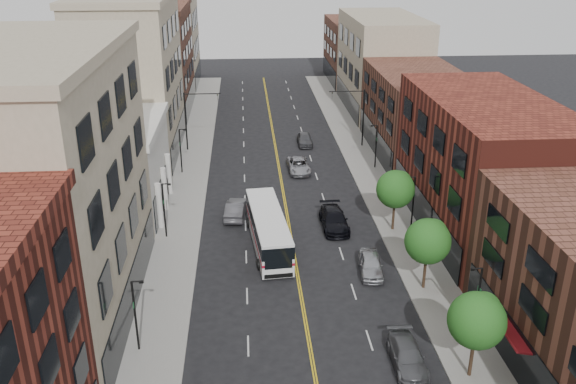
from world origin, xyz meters
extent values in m
cube|color=gray|center=(-10.00, 35.00, 0.07)|extent=(4.00, 110.00, 0.15)
cube|color=gray|center=(10.00, 35.00, 0.07)|extent=(4.00, 110.00, 0.15)
cube|color=gray|center=(-17.00, 13.00, 9.00)|extent=(10.00, 22.00, 18.00)
cube|color=silver|center=(-17.00, 31.00, 4.00)|extent=(10.00, 14.00, 8.00)
cube|color=gray|center=(-17.00, 48.00, 9.00)|extent=(10.00, 20.00, 18.00)
cube|color=brown|center=(-17.00, 68.00, 7.50)|extent=(10.00, 20.00, 15.00)
cube|color=gray|center=(-17.00, 86.00, 10.00)|extent=(10.00, 16.00, 20.00)
cube|color=#591F17|center=(17.00, 24.00, 6.00)|extent=(10.00, 22.00, 12.00)
cube|color=brown|center=(17.00, 45.00, 5.00)|extent=(10.00, 20.00, 10.00)
cube|color=gray|center=(17.00, 66.00, 7.00)|extent=(10.00, 22.00, 14.00)
cube|color=brown|center=(17.00, 86.00, 5.50)|extent=(10.00, 18.00, 11.00)
cylinder|color=black|center=(9.30, 4.00, 1.40)|extent=(0.22, 0.22, 2.50)
sphere|color=#1B5016|center=(9.30, 4.00, 4.04)|extent=(3.40, 3.40, 3.40)
sphere|color=#1B5016|center=(9.80, 4.40, 4.55)|extent=(2.04, 2.04, 2.04)
cylinder|color=black|center=(9.30, 14.00, 1.40)|extent=(0.22, 0.22, 2.50)
sphere|color=#1B5016|center=(9.30, 14.00, 4.04)|extent=(3.40, 3.40, 3.40)
sphere|color=#1B5016|center=(9.80, 14.40, 4.55)|extent=(2.04, 2.04, 2.04)
cylinder|color=black|center=(9.30, 24.00, 1.40)|extent=(0.22, 0.22, 2.50)
sphere|color=#1B5016|center=(9.30, 24.00, 4.04)|extent=(3.40, 3.40, 3.40)
sphere|color=#1B5016|center=(9.80, 24.40, 4.55)|extent=(2.04, 2.04, 2.04)
cylinder|color=black|center=(-11.00, 8.00, 2.65)|extent=(0.14, 0.14, 5.00)
cylinder|color=black|center=(-10.65, 8.00, 5.15)|extent=(0.70, 0.10, 0.10)
cube|color=black|center=(-10.40, 8.00, 5.10)|extent=(0.28, 0.14, 0.14)
cube|color=#19592D|center=(-11.00, 8.00, 3.55)|extent=(0.04, 0.55, 0.35)
cylinder|color=black|center=(-11.00, 24.00, 2.65)|extent=(0.14, 0.14, 5.00)
cylinder|color=black|center=(-10.65, 24.00, 5.15)|extent=(0.70, 0.10, 0.10)
cube|color=black|center=(-10.40, 24.00, 5.10)|extent=(0.28, 0.14, 0.14)
cube|color=#19592D|center=(-11.00, 24.00, 3.55)|extent=(0.04, 0.55, 0.35)
cylinder|color=black|center=(-11.00, 40.00, 2.65)|extent=(0.14, 0.14, 5.00)
cylinder|color=black|center=(-10.65, 40.00, 5.15)|extent=(0.70, 0.10, 0.10)
cube|color=black|center=(-10.40, 40.00, 5.10)|extent=(0.28, 0.14, 0.14)
cube|color=#19592D|center=(-11.00, 40.00, 3.55)|extent=(0.04, 0.55, 0.35)
cylinder|color=black|center=(11.00, 8.00, 2.65)|extent=(0.14, 0.14, 5.00)
cylinder|color=black|center=(10.65, 8.00, 5.15)|extent=(0.70, 0.10, 0.10)
cube|color=black|center=(10.40, 8.00, 5.10)|extent=(0.28, 0.14, 0.14)
cube|color=#19592D|center=(11.00, 8.00, 3.55)|extent=(0.04, 0.55, 0.35)
cylinder|color=black|center=(11.00, 24.00, 2.65)|extent=(0.14, 0.14, 5.00)
cylinder|color=black|center=(10.65, 24.00, 5.15)|extent=(0.70, 0.10, 0.10)
cube|color=black|center=(10.40, 24.00, 5.10)|extent=(0.28, 0.14, 0.14)
cube|color=#19592D|center=(11.00, 24.00, 3.55)|extent=(0.04, 0.55, 0.35)
cylinder|color=black|center=(11.00, 40.00, 2.65)|extent=(0.14, 0.14, 5.00)
cylinder|color=black|center=(10.65, 40.00, 5.15)|extent=(0.70, 0.10, 0.10)
cube|color=black|center=(10.40, 40.00, 5.10)|extent=(0.28, 0.14, 0.14)
cube|color=#19592D|center=(11.00, 40.00, 3.55)|extent=(0.04, 0.55, 0.35)
cylinder|color=black|center=(-11.00, 48.00, 3.75)|extent=(0.18, 0.18, 7.20)
cylinder|color=black|center=(-8.80, 48.00, 7.15)|extent=(4.40, 0.12, 0.12)
imported|color=black|center=(-7.00, 48.00, 6.75)|extent=(0.15, 0.18, 0.90)
cylinder|color=black|center=(11.00, 48.00, 3.75)|extent=(0.18, 0.18, 7.20)
cylinder|color=black|center=(8.80, 48.00, 7.15)|extent=(4.40, 0.12, 0.12)
imported|color=black|center=(7.00, 48.00, 6.75)|extent=(0.15, 0.18, 0.90)
cube|color=white|center=(-2.07, 21.82, 1.61)|extent=(3.59, 11.87, 2.82)
cube|color=black|center=(-2.07, 21.82, 2.29)|extent=(3.64, 11.91, 1.02)
cube|color=#A10B20|center=(-2.07, 21.82, 1.31)|extent=(3.64, 11.91, 0.21)
cube|color=black|center=(-1.54, 15.98, 1.85)|extent=(2.14, 0.26, 1.56)
cylinder|color=black|center=(-3.00, 17.82, 0.47)|extent=(0.36, 0.96, 0.93)
cylinder|color=black|center=(-0.44, 18.06, 0.47)|extent=(0.36, 0.96, 0.93)
cylinder|color=black|center=(-3.71, 25.58, 0.47)|extent=(0.36, 0.96, 0.93)
cylinder|color=black|center=(-1.15, 25.82, 0.47)|extent=(0.36, 0.96, 0.93)
imported|color=#535459|center=(5.80, 5.32, 0.69)|extent=(2.01, 4.80, 1.39)
imported|color=#ACAEB4|center=(5.80, 16.67, 0.76)|extent=(2.21, 4.62, 1.52)
imported|color=#515055|center=(-4.85, 28.00, 0.82)|extent=(2.31, 5.15, 1.64)
imported|color=black|center=(4.07, 24.94, 0.82)|extent=(2.39, 5.66, 1.63)
imported|color=#A0A1A7|center=(2.16, 39.62, 0.73)|extent=(2.58, 5.30, 1.45)
imported|color=#48494D|center=(3.79, 49.19, 0.76)|extent=(1.81, 4.46, 1.52)
camera|label=1|loc=(-3.82, -24.79, 24.57)|focal=38.00mm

